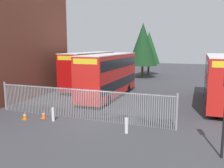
# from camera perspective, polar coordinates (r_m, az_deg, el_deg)

# --- Properties ---
(ground_plane) EXTENTS (100.00, 100.00, 0.00)m
(ground_plane) POSITION_cam_1_polar(r_m,az_deg,el_deg) (24.39, 3.28, -3.23)
(ground_plane) COLOR #3D3D42
(palisade_fence) EXTENTS (13.76, 0.14, 2.35)m
(palisade_fence) POSITION_cam_1_polar(r_m,az_deg,el_deg) (17.29, -7.87, -4.48)
(palisade_fence) COLOR gray
(palisade_fence) RESTS_ON ground
(double_decker_bus_near_gate) EXTENTS (2.54, 10.81, 4.42)m
(double_decker_bus_near_gate) POSITION_cam_1_polar(r_m,az_deg,el_deg) (23.08, 24.75, 1.33)
(double_decker_bus_near_gate) COLOR red
(double_decker_bus_near_gate) RESTS_ON ground
(double_decker_bus_behind_fence_left) EXTENTS (2.54, 10.81, 4.42)m
(double_decker_bus_behind_fence_left) POSITION_cam_1_polar(r_m,az_deg,el_deg) (24.13, -0.66, 2.48)
(double_decker_bus_behind_fence_left) COLOR red
(double_decker_bus_behind_fence_left) RESTS_ON ground
(double_decker_bus_behind_fence_right) EXTENTS (2.54, 10.81, 4.42)m
(double_decker_bus_behind_fence_right) POSITION_cam_1_polar(r_m,az_deg,el_deg) (29.60, -5.37, 3.69)
(double_decker_bus_behind_fence_right) COLOR #B70C0C
(double_decker_bus_behind_fence_right) RESTS_ON ground
(bollard_near_left) EXTENTS (0.20, 0.20, 0.95)m
(bollard_near_left) POSITION_cam_1_polar(r_m,az_deg,el_deg) (17.28, -13.97, -7.10)
(bollard_near_left) COLOR silver
(bollard_near_left) RESTS_ON ground
(bollard_center_front) EXTENTS (0.20, 0.20, 0.95)m
(bollard_center_front) POSITION_cam_1_polar(r_m,az_deg,el_deg) (14.56, 3.49, -9.93)
(bollard_center_front) COLOR silver
(bollard_center_front) RESTS_ON ground
(traffic_cone_by_gate) EXTENTS (0.34, 0.34, 0.59)m
(traffic_cone_by_gate) POSITION_cam_1_polar(r_m,az_deg,el_deg) (18.23, -20.21, -7.15)
(traffic_cone_by_gate) COLOR orange
(traffic_cone_by_gate) RESTS_ON ground
(traffic_cone_mid_forecourt) EXTENTS (0.34, 0.34, 0.59)m
(traffic_cone_mid_forecourt) POSITION_cam_1_polar(r_m,az_deg,el_deg) (18.09, -16.12, -7.07)
(traffic_cone_mid_forecourt) COLOR orange
(traffic_cone_mid_forecourt) RESTS_ON ground
(tree_tall_back) EXTENTS (4.75, 4.75, 8.85)m
(tree_tall_back) POSITION_cam_1_polar(r_m,az_deg,el_deg) (39.30, 7.42, 9.41)
(tree_tall_back) COLOR #4C3823
(tree_tall_back) RESTS_ON ground
(tree_short_side) EXTENTS (3.98, 3.98, 7.73)m
(tree_short_side) POSITION_cam_1_polar(r_m,az_deg,el_deg) (43.83, 8.87, 8.61)
(tree_short_side) COLOR #4C3823
(tree_short_side) RESTS_ON ground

